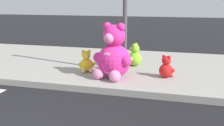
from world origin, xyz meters
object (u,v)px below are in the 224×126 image
object	(u,v)px
plush_yellow	(86,63)
plush_brown	(115,57)
sign_pole	(125,4)
plush_pink_large	(113,56)
plush_red	(166,68)
plush_lime	(134,57)

from	to	relation	value
plush_yellow	plush_brown	bearing A→B (deg)	52.67
sign_pole	plush_pink_large	xyz separation A→B (m)	(-0.14, -0.59, -1.18)
plush_pink_large	plush_red	world-z (taller)	plush_pink_large
plush_lime	plush_red	distance (m)	1.33
plush_pink_large	plush_yellow	size ratio (longest dim) A/B	2.30
sign_pole	plush_pink_large	world-z (taller)	sign_pole
plush_lime	plush_red	xyz separation A→B (m)	(0.95, -0.93, -0.04)
plush_lime	plush_brown	bearing A→B (deg)	-156.94
plush_pink_large	plush_yellow	world-z (taller)	plush_pink_large
plush_red	plush_yellow	size ratio (longest dim) A/B	0.96
plush_pink_large	plush_brown	bearing A→B (deg)	102.79
sign_pole	plush_lime	distance (m)	1.61
plush_pink_large	plush_lime	bearing A→B (deg)	78.51
plush_pink_large	sign_pole	bearing A→B (deg)	76.52
sign_pole	plush_pink_large	bearing A→B (deg)	-103.48
plush_yellow	plush_red	bearing A→B (deg)	0.43
plush_pink_large	plush_red	bearing A→B (deg)	16.09
sign_pole	plush_red	bearing A→B (deg)	-12.48
plush_lime	plush_pink_large	bearing A→B (deg)	-101.49
plush_pink_large	plush_yellow	xyz separation A→B (m)	(-0.80, 0.33, -0.29)
sign_pole	plush_red	distance (m)	1.84
plush_yellow	plush_brown	world-z (taller)	plush_brown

